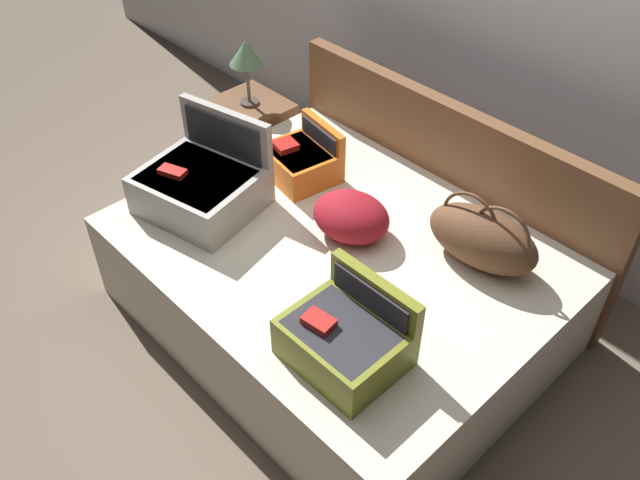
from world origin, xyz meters
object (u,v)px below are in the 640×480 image
hard_case_medium (346,338)px  duffel_bag (483,238)px  pillow_center_head (351,217)px  table_lamp (246,55)px  nightstand (253,140)px  hard_case_large (202,185)px  bed (337,284)px  hard_case_small (301,160)px

hard_case_medium → duffel_bag: size_ratio=0.80×
pillow_center_head → table_lamp: bearing=162.1°
pillow_center_head → nightstand: 1.35m
duffel_bag → pillow_center_head: size_ratio=1.46×
hard_case_large → hard_case_medium: 1.15m
bed → table_lamp: (-1.26, 0.50, 0.58)m
pillow_center_head → nightstand: pillow_center_head is taller
hard_case_small → bed: bearing=-15.9°
hard_case_small → table_lamp: size_ratio=0.99×
duffel_bag → bed: bearing=-142.9°
nightstand → table_lamp: (0.00, 0.00, 0.57)m
duffel_bag → table_lamp: bearing=176.1°
bed → nightstand: bearing=158.2°
hard_case_small → nightstand: 0.86m
hard_case_small → table_lamp: table_lamp is taller
hard_case_small → pillow_center_head: bearing=-6.4°
nightstand → duffel_bag: bearing=-3.9°
pillow_center_head → table_lamp: table_lamp is taller
bed → nightstand: nightstand is taller
hard_case_small → duffel_bag: 1.03m
hard_case_medium → pillow_center_head: (-0.50, 0.54, -0.01)m
hard_case_medium → table_lamp: size_ratio=1.11×
pillow_center_head → nightstand: bearing=162.1°
hard_case_medium → pillow_center_head: bearing=132.5°
bed → pillow_center_head: 0.37m
hard_case_large → pillow_center_head: size_ratio=1.68×
duffel_bag → pillow_center_head: duffel_bag is taller
hard_case_large → hard_case_medium: bearing=-21.0°
nightstand → table_lamp: bearing=0.0°
bed → table_lamp: bearing=158.2°
bed → hard_case_small: (-0.51, 0.24, 0.35)m
bed → hard_case_small: size_ratio=5.05×
pillow_center_head → hard_case_medium: bearing=-47.2°
bed → hard_case_large: 0.81m
hard_case_small → duffel_bag: duffel_bag is taller
bed → hard_case_large: bearing=-157.6°
hard_case_medium → duffel_bag: duffel_bag is taller
nightstand → table_lamp: 0.57m
pillow_center_head → table_lamp: size_ratio=0.94×
hard_case_small → pillow_center_head: 0.51m
hard_case_small → table_lamp: 0.82m
bed → table_lamp: size_ratio=4.98×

